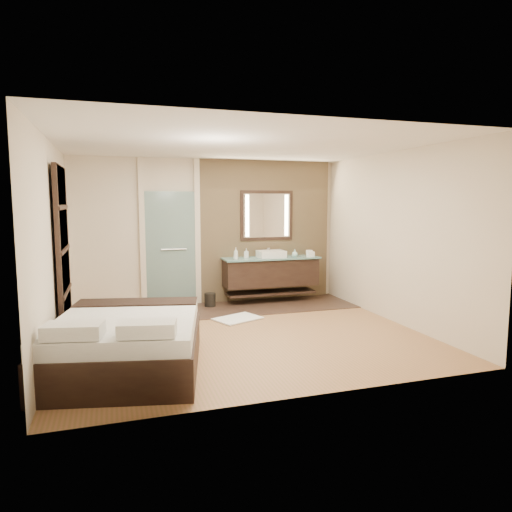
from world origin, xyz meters
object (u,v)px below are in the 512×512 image
object	(u,v)px
vanity	(271,272)
bed	(127,343)
mirror_unit	(267,216)
waste_bin	(210,300)

from	to	relation	value
vanity	bed	world-z (taller)	vanity
vanity	mirror_unit	world-z (taller)	mirror_unit
mirror_unit	waste_bin	xyz separation A→B (m)	(-1.20, -0.31, -1.52)
bed	waste_bin	xyz separation A→B (m)	(1.55, 2.81, -0.19)
waste_bin	mirror_unit	bearing A→B (deg)	14.33
vanity	bed	xyz separation A→B (m)	(-2.75, -2.87, -0.26)
vanity	mirror_unit	bearing A→B (deg)	90.00
bed	waste_bin	bearing A→B (deg)	73.22
vanity	mirror_unit	xyz separation A→B (m)	(0.00, 0.24, 1.07)
vanity	bed	size ratio (longest dim) A/B	0.82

